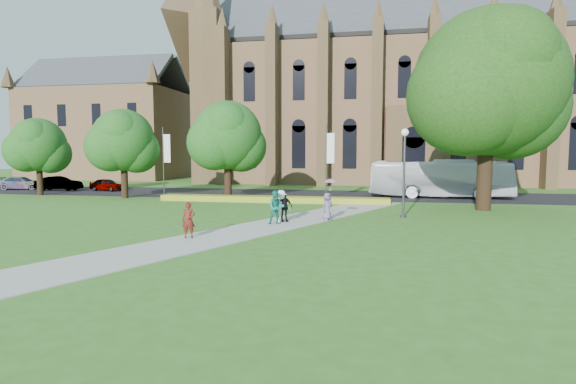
% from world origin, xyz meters
% --- Properties ---
extents(ground, '(160.00, 160.00, 0.00)m').
position_xyz_m(ground, '(0.00, 0.00, 0.00)').
color(ground, '#30681F').
rests_on(ground, ground).
extents(road, '(160.00, 10.00, 0.02)m').
position_xyz_m(road, '(0.00, 20.00, 0.01)').
color(road, black).
rests_on(road, ground).
extents(footpath, '(15.58, 28.54, 0.04)m').
position_xyz_m(footpath, '(0.00, 1.00, 0.02)').
color(footpath, '#B2B2A8').
rests_on(footpath, ground).
extents(flower_hedge, '(18.00, 1.40, 0.45)m').
position_xyz_m(flower_hedge, '(-2.00, 13.20, 0.23)').
color(flower_hedge, gold).
rests_on(flower_hedge, ground).
extents(cathedral, '(52.60, 18.25, 28.00)m').
position_xyz_m(cathedral, '(10.00, 39.73, 12.98)').
color(cathedral, brown).
rests_on(cathedral, ground).
extents(building_west, '(22.00, 14.00, 18.30)m').
position_xyz_m(building_west, '(-34.00, 42.00, 9.21)').
color(building_west, brown).
rests_on(building_west, ground).
extents(streetlamp, '(0.44, 0.44, 5.24)m').
position_xyz_m(streetlamp, '(7.50, 6.50, 3.30)').
color(streetlamp, '#38383D').
rests_on(streetlamp, ground).
extents(large_tree, '(9.60, 9.60, 13.20)m').
position_xyz_m(large_tree, '(13.00, 11.00, 8.37)').
color(large_tree, '#332114').
rests_on(large_tree, ground).
extents(street_tree_0, '(5.20, 5.20, 7.50)m').
position_xyz_m(street_tree_0, '(-15.00, 14.00, 4.87)').
color(street_tree_0, '#332114').
rests_on(street_tree_0, ground).
extents(street_tree_1, '(5.60, 5.60, 8.05)m').
position_xyz_m(street_tree_1, '(-6.00, 14.50, 5.22)').
color(street_tree_1, '#332114').
rests_on(street_tree_1, ground).
extents(street_tree_2, '(4.80, 4.80, 6.95)m').
position_xyz_m(street_tree_2, '(-24.00, 15.00, 4.53)').
color(street_tree_2, '#332114').
rests_on(street_tree_2, ground).
extents(banner_pole_0, '(0.70, 0.10, 6.00)m').
position_xyz_m(banner_pole_0, '(2.11, 15.20, 3.39)').
color(banner_pole_0, '#38383D').
rests_on(banner_pole_0, ground).
extents(banner_pole_1, '(0.70, 0.10, 6.00)m').
position_xyz_m(banner_pole_1, '(-11.89, 15.20, 3.39)').
color(banner_pole_1, '#38383D').
rests_on(banner_pole_1, ground).
extents(tour_coach, '(11.76, 3.14, 3.25)m').
position_xyz_m(tour_coach, '(11.25, 19.07, 1.65)').
color(tour_coach, silver).
rests_on(tour_coach, road).
extents(car_0, '(3.85, 2.17, 1.24)m').
position_xyz_m(car_0, '(-20.62, 20.15, 0.64)').
color(car_0, gray).
rests_on(car_0, road).
extents(car_1, '(4.57, 2.37, 1.44)m').
position_xyz_m(car_1, '(-25.58, 19.52, 0.74)').
color(car_1, gray).
rests_on(car_1, road).
extents(car_2, '(4.89, 2.94, 1.33)m').
position_xyz_m(car_2, '(-30.37, 20.00, 0.68)').
color(car_2, gray).
rests_on(car_2, road).
extents(pedestrian_0, '(0.64, 0.47, 1.61)m').
position_xyz_m(pedestrian_0, '(-2.34, -2.12, 0.85)').
color(pedestrian_0, '#5D1C15').
rests_on(pedestrian_0, footpath).
extents(pedestrian_1, '(1.04, 0.92, 1.79)m').
position_xyz_m(pedestrian_1, '(0.67, 2.39, 0.94)').
color(pedestrian_1, '#187A68').
rests_on(pedestrian_1, footpath).
extents(pedestrian_2, '(1.29, 1.22, 1.75)m').
position_xyz_m(pedestrian_2, '(0.77, 3.19, 0.92)').
color(pedestrian_2, white).
rests_on(pedestrian_2, footpath).
extents(pedestrian_3, '(1.04, 0.85, 1.66)m').
position_xyz_m(pedestrian_3, '(0.92, 3.30, 0.87)').
color(pedestrian_3, black).
rests_on(pedestrian_3, footpath).
extents(pedestrian_4, '(0.86, 0.89, 1.53)m').
position_xyz_m(pedestrian_4, '(3.20, 4.44, 0.81)').
color(pedestrian_4, slate).
rests_on(pedestrian_4, footpath).
extents(parasol, '(1.01, 1.01, 0.71)m').
position_xyz_m(parasol, '(3.38, 4.54, 1.93)').
color(parasol, '#D193B0').
rests_on(parasol, pedestrian_4).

